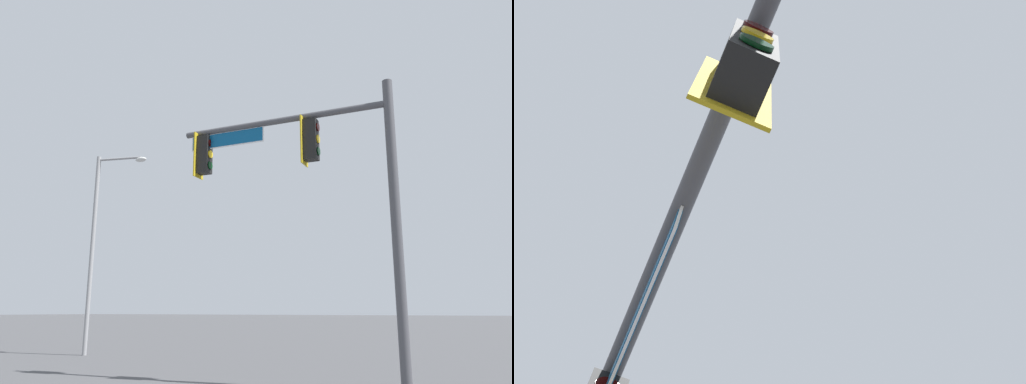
# 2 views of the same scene
# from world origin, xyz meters

# --- Properties ---
(signal_pole_near) EXTENTS (5.89, 0.72, 7.33)m
(signal_pole_near) POSITION_xyz_m (-3.13, -6.33, 5.12)
(signal_pole_near) COLOR #47474C
(signal_pole_near) RESTS_ON ground_plane
(street_lamp) EXTENTS (2.28, 0.76, 8.32)m
(street_lamp) POSITION_xyz_m (8.10, -10.19, 4.79)
(street_lamp) COLOR gray
(street_lamp) RESTS_ON ground_plane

